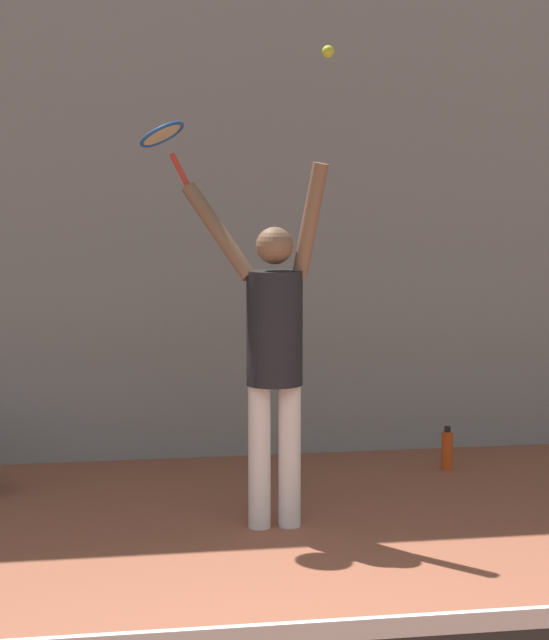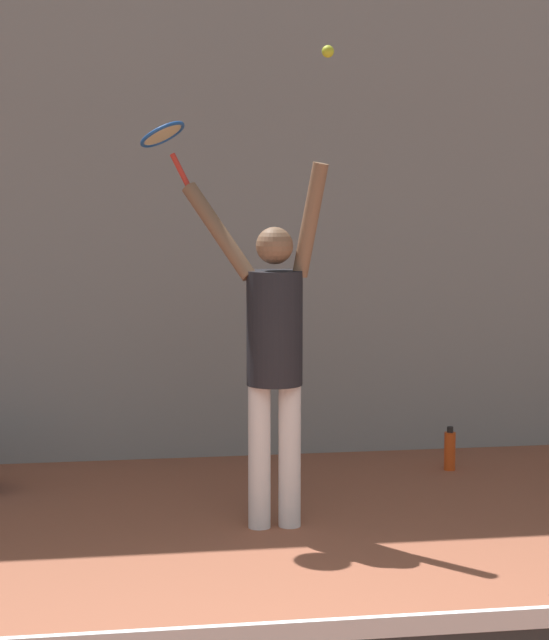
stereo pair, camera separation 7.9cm
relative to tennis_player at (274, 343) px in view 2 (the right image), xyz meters
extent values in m
cube|color=gray|center=(-0.15, 1.88, 1.42)|extent=(18.00, 0.10, 5.00)
cube|color=white|center=(-0.15, -3.95, -0.15)|extent=(6.50, 0.02, 0.05)
cylinder|color=white|center=(-0.08, 0.00, -0.66)|extent=(0.13, 0.13, 0.84)
cylinder|color=white|center=(0.09, 0.00, -0.66)|extent=(0.13, 0.13, 0.84)
cylinder|color=black|center=(0.00, 0.00, 0.09)|extent=(0.32, 0.32, 0.66)
sphere|color=brown|center=(0.00, 0.00, 0.56)|extent=(0.21, 0.21, 0.21)
cylinder|color=brown|center=(0.20, -0.05, 0.71)|extent=(0.23, 0.21, 0.66)
cylinder|color=brown|center=(-0.30, 0.13, 0.64)|extent=(0.43, 0.37, 0.56)
cylinder|color=red|center=(-0.50, 0.29, 0.99)|extent=(0.13, 0.10, 0.21)
torus|color=#1E51A5|center=(-0.60, 0.35, 1.20)|extent=(0.37, 0.38, 0.16)
cylinder|color=beige|center=(-0.60, 0.35, 1.20)|extent=(0.31, 0.32, 0.12)
sphere|color=#CCDB2D|center=(0.28, -0.15, 1.63)|extent=(0.07, 0.07, 0.07)
cylinder|color=#D84C19|center=(1.43, 1.17, -0.94)|extent=(0.08, 0.08, 0.27)
cylinder|color=black|center=(1.43, 1.17, -0.79)|extent=(0.04, 0.04, 0.04)
camera|label=1|loc=(-1.08, -6.49, 0.87)|focal=65.00mm
camera|label=2|loc=(-1.00, -6.50, 0.87)|focal=65.00mm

